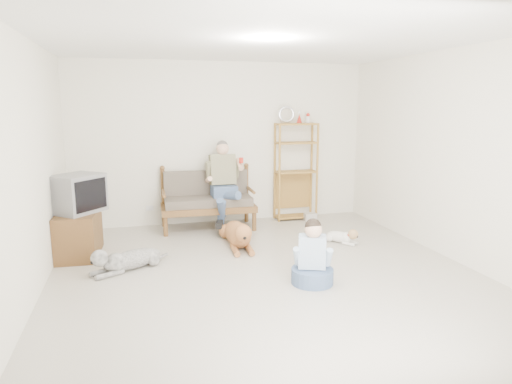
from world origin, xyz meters
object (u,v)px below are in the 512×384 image
object	(u,v)px
tv_stand	(78,234)
etagere	(296,170)
loveseat	(207,199)
golden_retriever	(238,234)

from	to	relation	value
tv_stand	etagere	bearing A→B (deg)	21.33
loveseat	tv_stand	xyz separation A→B (m)	(-1.89, -0.96, -0.19)
etagere	golden_retriever	world-z (taller)	etagere
loveseat	tv_stand	bearing A→B (deg)	-151.33
golden_retriever	etagere	bearing A→B (deg)	47.30
loveseat	etagere	distance (m)	1.65
tv_stand	loveseat	bearing A→B (deg)	30.03
tv_stand	golden_retriever	size ratio (longest dim) A/B	0.67
loveseat	tv_stand	size ratio (longest dim) A/B	1.64
loveseat	golden_retriever	world-z (taller)	loveseat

